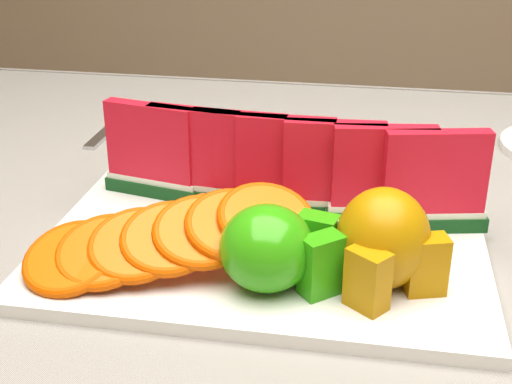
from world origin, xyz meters
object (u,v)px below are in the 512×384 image
apple_cluster (276,249)px  pear_cluster (385,242)px  platter (265,241)px  fork (115,124)px

apple_cluster → pear_cluster: bearing=10.7°
pear_cluster → platter: bearing=148.6°
apple_cluster → fork: apple_cluster is taller
platter → apple_cluster: apple_cluster is taller
pear_cluster → fork: bearing=135.1°
pear_cluster → apple_cluster: bearing=-169.3°
platter → apple_cluster: size_ratio=3.57×
platter → fork: size_ratio=2.05×
apple_cluster → pear_cluster: (0.09, 0.02, 0.01)m
platter → fork: bearing=130.8°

